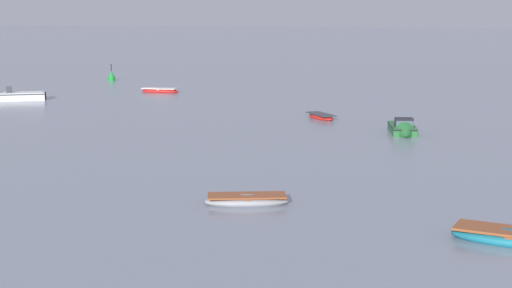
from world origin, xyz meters
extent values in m
ellipsoid|color=gray|center=(-16.47, 11.50, 0.14)|extent=(4.09, 2.69, 0.61)
cube|color=brown|center=(-16.47, 11.50, 0.40)|extent=(3.79, 2.55, 0.08)
cube|color=brown|center=(-16.47, 11.50, 0.31)|extent=(0.68, 1.20, 0.06)
ellipsoid|color=red|center=(-41.95, 55.12, 0.15)|extent=(4.27, 1.68, 0.66)
cube|color=silver|center=(-41.95, 55.12, 0.43)|extent=(3.93, 1.63, 0.09)
cube|color=silver|center=(-41.95, 55.12, 0.33)|extent=(0.34, 1.30, 0.07)
ellipsoid|color=red|center=(-20.27, 40.46, 0.13)|extent=(3.27, 3.45, 0.56)
cube|color=#33383F|center=(-20.27, 40.46, 0.36)|extent=(3.07, 3.23, 0.07)
cube|color=#33383F|center=(-20.27, 40.46, 0.28)|extent=(0.96, 0.90, 0.06)
ellipsoid|color=#197084|center=(-4.94, 9.05, 0.16)|extent=(4.74, 2.18, 0.72)
cube|color=brown|center=(-4.94, 9.05, 0.47)|extent=(4.37, 2.10, 0.10)
cube|color=brown|center=(-4.94, 9.05, 0.36)|extent=(0.48, 1.43, 0.07)
cube|color=#23602D|center=(-12.85, 35.02, 0.20)|extent=(2.67, 4.33, 0.79)
cone|color=#23602D|center=(-12.30, 32.99, 0.20)|extent=(1.87, 1.63, 1.59)
cube|color=black|center=(-12.84, 34.98, 0.50)|extent=(2.73, 4.43, 0.09)
cube|color=black|center=(-12.60, 34.09, 0.90)|extent=(1.47, 1.26, 0.62)
cube|color=#384751|center=(-12.47, 33.63, 0.95)|extent=(1.22, 0.53, 0.49)
cube|color=black|center=(-13.37, 36.92, 0.32)|extent=(0.37, 0.32, 0.56)
cube|color=white|center=(-52.00, 43.76, 0.26)|extent=(5.59, 4.62, 1.03)
cube|color=#33383F|center=(-52.05, 43.73, 0.64)|extent=(5.71, 4.72, 0.11)
cube|color=#33383F|center=(-52.68, 43.33, 1.06)|extent=(0.75, 0.82, 0.57)
cube|color=black|center=(-49.83, 45.12, 0.41)|extent=(0.49, 0.52, 0.73)
cylinder|color=#198C2D|center=(-54.04, 66.12, 0.17)|extent=(0.90, 0.90, 0.70)
cone|color=#198C2D|center=(-54.04, 66.12, 0.87)|extent=(0.72, 0.72, 0.70)
cylinder|color=black|center=(-54.04, 66.12, 1.67)|extent=(0.10, 0.10, 0.90)
camera|label=1|loc=(-4.96, -20.96, 8.69)|focal=54.40mm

